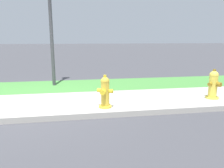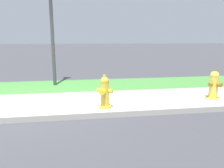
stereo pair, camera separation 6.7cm
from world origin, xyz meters
name	(u,v)px [view 1 (the left image)]	position (x,y,z in m)	size (l,w,h in m)	color
ground_plane	(35,105)	(0.00, 0.00, 0.00)	(120.00, 120.00, 0.00)	#424247
sidewalk_pavement	(35,104)	(0.00, 0.00, 0.01)	(18.00, 2.07, 0.01)	#ADA89E
grass_verge	(46,86)	(0.00, 2.02, 0.00)	(18.00, 1.96, 0.01)	#47893D
street_curb	(25,119)	(0.00, -1.11, 0.06)	(18.00, 0.16, 0.12)	#ADA89E
fire_hydrant_far_end	(213,85)	(4.52, -0.23, 0.38)	(0.39, 0.38, 0.78)	yellow
fire_hydrant_across_street	(105,92)	(1.63, -0.52, 0.37)	(0.37, 0.35, 0.76)	gold
street_lamp	(50,0)	(0.26, 2.20, 2.73)	(0.32, 0.32, 4.06)	#3D3D42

